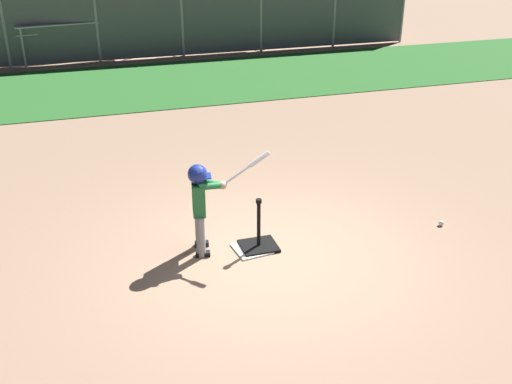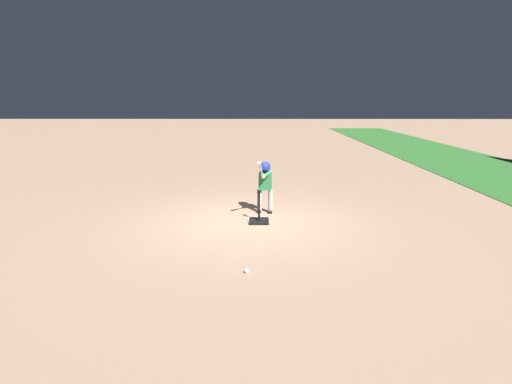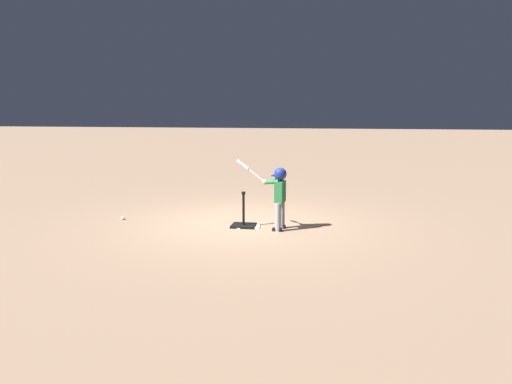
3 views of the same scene
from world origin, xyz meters
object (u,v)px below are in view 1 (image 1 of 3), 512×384
at_px(batter_child, 201,197).
at_px(baseball, 441,223).
at_px(bleachers_far_right, 73,37).
at_px(batting_tee, 259,242).
at_px(bleachers_far_left, 216,26).

xyz_separation_m(batter_child, baseball, (3.33, -0.33, -0.74)).
bearing_deg(batter_child, bleachers_far_right, 95.18).
relative_size(baseball, bleachers_far_right, 0.02).
bearing_deg(batting_tee, baseball, -4.19).
height_order(batting_tee, batter_child, batter_child).
height_order(batter_child, baseball, batter_child).
distance_m(batting_tee, bleachers_far_left, 13.06).
height_order(batting_tee, baseball, batting_tee).
distance_m(batter_child, bleachers_far_right, 12.57).
height_order(baseball, bleachers_far_right, bleachers_far_right).
distance_m(bleachers_far_right, bleachers_far_left, 4.48).
distance_m(batting_tee, baseball, 2.63).
relative_size(batting_tee, batter_child, 0.52).
bearing_deg(bleachers_far_left, batting_tee, -101.66).
bearing_deg(batting_tee, bleachers_far_right, 98.28).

